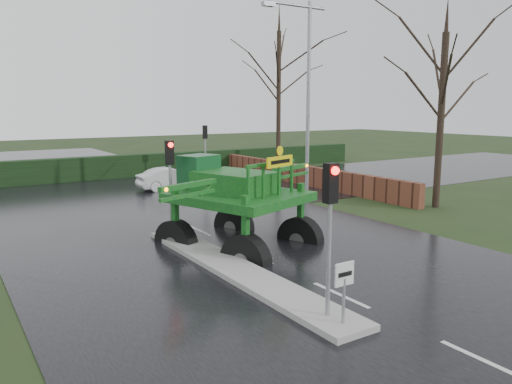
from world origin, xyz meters
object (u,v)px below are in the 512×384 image
keep_left_sign (344,283)px  traffic_signal_near (330,207)px  white_sedan (171,189)px  crop_sprayer (240,195)px  traffic_signal_far (205,140)px  traffic_signal_mid (170,167)px  street_light_right (304,82)px

keep_left_sign → traffic_signal_near: size_ratio=0.38×
keep_left_sign → white_sedan: keep_left_sign is taller
traffic_signal_near → crop_sprayer: (0.73, 4.92, -0.55)m
traffic_signal_far → white_sedan: (-3.47, -2.33, -2.59)m
crop_sprayer → traffic_signal_far: bearing=46.9°
crop_sprayer → traffic_signal_mid: bearing=82.2°
traffic_signal_far → traffic_signal_mid: bearing=58.1°
street_light_right → white_sedan: (-5.17, 5.68, -5.99)m
traffic_signal_far → crop_sprayer: bearing=66.3°
keep_left_sign → crop_sprayer: crop_sprayer is taller
traffic_signal_near → crop_sprayer: crop_sprayer is taller
traffic_signal_near → traffic_signal_mid: 8.50m
keep_left_sign → crop_sprayer: 5.55m
crop_sprayer → white_sedan: (3.59, 13.77, -2.04)m
keep_left_sign → traffic_signal_far: traffic_signal_far is taller
traffic_signal_mid → traffic_signal_far: bearing=58.1°
street_light_right → white_sedan: 9.74m
street_light_right → traffic_signal_far: bearing=101.9°
keep_left_sign → street_light_right: street_light_right is taller
keep_left_sign → traffic_signal_near: 1.61m
traffic_signal_near → traffic_signal_far: size_ratio=1.00×
keep_left_sign → traffic_signal_far: (7.80, 21.51, 1.53)m
traffic_signal_far → street_light_right: street_light_right is taller
street_light_right → keep_left_sign: bearing=-125.1°
traffic_signal_mid → traffic_signal_far: same height
traffic_signal_mid → traffic_signal_far: (7.80, 12.52, 0.00)m
keep_left_sign → traffic_signal_far: size_ratio=0.38×
traffic_signal_far → street_light_right: bearing=101.9°
traffic_signal_near → white_sedan: size_ratio=0.94×
street_light_right → white_sedan: size_ratio=2.66×
keep_left_sign → crop_sprayer: (0.73, 5.41, 0.99)m
traffic_signal_mid → street_light_right: size_ratio=0.35×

